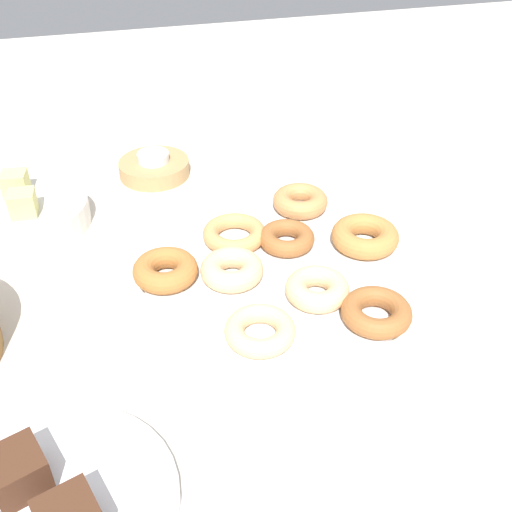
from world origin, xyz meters
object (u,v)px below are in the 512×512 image
Objects in this scene: donut_0 at (317,289)px; donut_2 at (234,234)px; donut_1 at (165,270)px; donut_3 at (233,271)px; melon_chunk_right at (15,184)px; donut_plate at (278,275)px; donut_6 at (287,238)px; brownie_far at (17,471)px; donut_8 at (376,312)px; tealight at (153,157)px; cake_plate at (55,508)px; fruit_bowl at (29,215)px; donut_7 at (300,201)px; donut_4 at (365,236)px; candle_holder at (154,168)px; donut_5 at (260,331)px; melon_chunk_left at (23,203)px.

donut_2 is (0.15, 0.07, -0.00)m from donut_0.
donut_3 is (-0.02, -0.08, -0.00)m from donut_1.
donut_plate is at bearing -126.81° from melon_chunk_right.
donut_2 is 0.07m from donut_6.
donut_6 is at bearing -49.48° from brownie_far.
tealight is (0.46, 0.21, 0.01)m from donut_8.
donut_3 is at bearing -106.23° from donut_1.
fruit_bowl reaches higher than cake_plate.
donut_7 is 0.47× the size of fruit_bowl.
donut_6 and fruit_bowl have the same top height.
donut_3 is 1.68× the size of brownie_far.
donut_8 is 0.57m from melon_chunk_right.
fruit_bowl reaches higher than donut_2.
donut_4 is 0.40m from candle_holder.
donut_3 is 1.53× the size of tealight.
donut_7 reaches higher than donut_5.
donut_2 is 0.34m from melon_chunk_right.
cake_plate is 0.05m from brownie_far.
melon_chunk_left reaches higher than brownie_far.
melon_chunk_right reaches higher than donut_1.
donut_5 is at bearing 87.64° from donut_8.
cake_plate is at bearing -175.86° from fruit_bowl.
brownie_far is (0.03, 0.03, 0.03)m from cake_plate.
donut_5 is (-0.05, 0.09, -0.00)m from donut_0.
brownie_far is 0.49m from melon_chunk_right.
donut_1 is at bearing 175.79° from tealight.
donut_2 is 0.32m from fruit_bowl.
donut_5 is 2.31× the size of melon_chunk_left.
donut_0 reaches higher than donut_6.
donut_8 is at bearing -127.36° from melon_chunk_left.
donut_5 is (-0.14, 0.19, -0.00)m from donut_4.
donut_5 is at bearing 154.35° from donut_plate.
melon_chunk_left reaches higher than donut_plate.
donut_plate is 2.00× the size of fruit_bowl.
donut_0 is at bearing -59.39° from donut_5.
donut_5 is 0.29m from brownie_far.
melon_chunk_left is at bearing 70.21° from donut_4.
candle_holder is at bearing 8.47° from donut_5.
donut_0 is 0.12m from donut_6.
melon_chunk_right is at bearing 74.74° from donut_7.
donut_1 is (0.09, 0.18, 0.00)m from donut_0.
donut_4 is 1.12× the size of donut_7.
donut_plate is 0.07m from donut_3.
donut_0 is 0.11m from donut_3.
donut_4 is 0.42× the size of cake_plate.
tealight is (0.34, 0.06, 0.00)m from donut_3.
brownie_far reaches higher than donut_1.
donut_2 is at bearing 25.36° from donut_plate.
donut_7 reaches higher than tealight.
donut_1 is 0.28m from donut_4.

